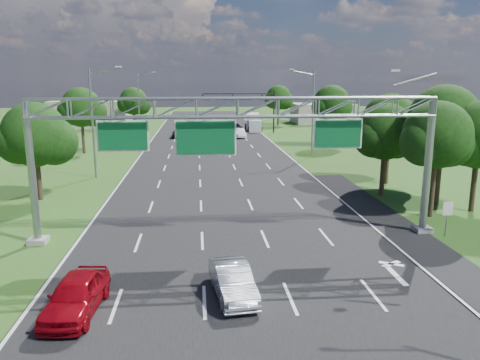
{
  "coord_description": "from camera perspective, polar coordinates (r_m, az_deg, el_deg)",
  "views": [
    {
      "loc": [
        -1.95,
        -13.88,
        9.06
      ],
      "look_at": [
        0.66,
        14.71,
        2.82
      ],
      "focal_mm": 35.0,
      "sensor_mm": 36.0,
      "label": 1
    }
  ],
  "objects": [
    {
      "name": "traffic_signal",
      "position": [
        79.54,
        1.63,
        9.45
      ],
      "size": [
        12.21,
        0.24,
        7.0
      ],
      "color": "black",
      "rests_on": "ground"
    },
    {
      "name": "tree_verge_lb",
      "position": [
        60.66,
        -18.71,
        8.18
      ],
      "size": [
        5.76,
        4.8,
        8.06
      ],
      "color": "#2D2116",
      "rests_on": "ground"
    },
    {
      "name": "box_truck",
      "position": [
        84.18,
        1.62,
        7.03
      ],
      "size": [
        2.83,
        7.87,
        2.9
      ],
      "rotation": [
        0.0,
        0.0,
        -0.11
      ],
      "color": "silver",
      "rests_on": "ground"
    },
    {
      "name": "car_queue_b",
      "position": [
        84.76,
        -0.51,
        6.51
      ],
      "size": [
        2.27,
        4.25,
        1.14
      ],
      "primitive_type": "imported",
      "rotation": [
        0.0,
        0.0,
        0.1
      ],
      "color": "black",
      "rests_on": "ground"
    },
    {
      "name": "car_queue_c",
      "position": [
        73.83,
        -7.69,
        5.62
      ],
      "size": [
        1.6,
        3.89,
        1.32
      ],
      "primitive_type": "imported",
      "rotation": [
        0.0,
        0.0,
        -0.01
      ],
      "color": "black",
      "rests_on": "ground"
    },
    {
      "name": "streetlight_l_far",
      "position": [
        79.51,
        -12.12,
        9.48
      ],
      "size": [
        2.97,
        0.22,
        10.16
      ],
      "color": "gray",
      "rests_on": "ground"
    },
    {
      "name": "sign_gantry",
      "position": [
        26.07,
        -0.17,
        7.49
      ],
      "size": [
        23.5,
        1.0,
        9.56
      ],
      "color": "gray",
      "rests_on": "ground"
    },
    {
      "name": "building_right",
      "position": [
        99.58,
        10.01,
        8.01
      ],
      "size": [
        12.0,
        9.0,
        4.0
      ],
      "primitive_type": "cube",
      "color": "gray",
      "rests_on": "ground"
    },
    {
      "name": "silver_sedan",
      "position": [
        20.23,
        -0.91,
        -12.18
      ],
      "size": [
        1.98,
        4.34,
        1.38
      ],
      "primitive_type": "imported",
      "rotation": [
        0.0,
        0.0,
        0.13
      ],
      "color": "#B8BEC5",
      "rests_on": "ground"
    },
    {
      "name": "tree_verge_re",
      "position": [
        93.39,
        4.75,
        9.85
      ],
      "size": [
        5.76,
        4.8,
        7.84
      ],
      "color": "#2D2116",
      "rests_on": "ground"
    },
    {
      "name": "red_coupe",
      "position": [
        19.93,
        -19.37,
        -13.07
      ],
      "size": [
        2.2,
        4.63,
        1.53
      ],
      "primitive_type": "imported",
      "rotation": [
        0.0,
        0.0,
        -0.09
      ],
      "color": "#960611",
      "rests_on": "ground"
    },
    {
      "name": "regulatory_sign",
      "position": [
        29.68,
        23.97,
        -3.56
      ],
      "size": [
        0.6,
        0.08,
        2.1
      ],
      "color": "gray",
      "rests_on": "ground"
    },
    {
      "name": "tree_verge_lc",
      "position": [
        84.73,
        -12.81,
        9.2
      ],
      "size": [
        5.76,
        4.8,
        7.62
      ],
      "color": "#2D2116",
      "rests_on": "ground"
    },
    {
      "name": "streetlight_l_near",
      "position": [
        45.0,
        -17.33,
        7.28
      ],
      "size": [
        2.97,
        0.22,
        10.16
      ],
      "color": "gray",
      "rests_on": "ground"
    },
    {
      "name": "road_flare",
      "position": [
        31.73,
        17.62,
        -4.92
      ],
      "size": [
        3.0,
        30.0,
        0.02
      ],
      "primitive_type": "cube",
      "color": "black",
      "rests_on": "ground"
    },
    {
      "name": "streetlight_r_mid",
      "position": [
        55.6,
        8.69,
        8.53
      ],
      "size": [
        2.97,
        0.22,
        10.16
      ],
      "color": "gray",
      "rests_on": "ground"
    },
    {
      "name": "tree_verge_rd",
      "position": [
        64.58,
        11.15,
        8.99
      ],
      "size": [
        5.76,
        4.8,
        8.28
      ],
      "color": "#2D2116",
      "rests_on": "ground"
    },
    {
      "name": "tree_verge_la",
      "position": [
        38.11,
        -23.57,
        4.76
      ],
      "size": [
        5.76,
        4.8,
        7.4
      ],
      "color": "#2D2116",
      "rests_on": "ground"
    },
    {
      "name": "building_left",
      "position": [
        94.27,
        -17.64,
        7.7
      ],
      "size": [
        14.0,
        10.0,
        5.0
      ],
      "primitive_type": "cube",
      "color": "gray",
      "rests_on": "ground"
    },
    {
      "name": "road",
      "position": [
        44.85,
        -2.61,
        0.6
      ],
      "size": [
        18.0,
        180.0,
        0.02
      ],
      "primitive_type": "cube",
      "color": "black",
      "rests_on": "ground"
    },
    {
      "name": "car_queue_d",
      "position": [
        73.66,
        -0.08,
        5.75
      ],
      "size": [
        1.95,
        4.42,
        1.41
      ],
      "primitive_type": "imported",
      "rotation": [
        0.0,
        0.0,
        0.11
      ],
      "color": "white",
      "rests_on": "ground"
    },
    {
      "name": "tree_cluster_right",
      "position": [
        37.26,
        21.65,
        5.63
      ],
      "size": [
        9.91,
        14.6,
        8.68
      ],
      "color": "#2D2116",
      "rests_on": "ground"
    },
    {
      "name": "ground",
      "position": [
        44.85,
        -2.61,
        0.6
      ],
      "size": [
        220.0,
        220.0,
        0.0
      ],
      "primitive_type": "plane",
      "color": "#2C4C16",
      "rests_on": "ground"
    }
  ]
}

